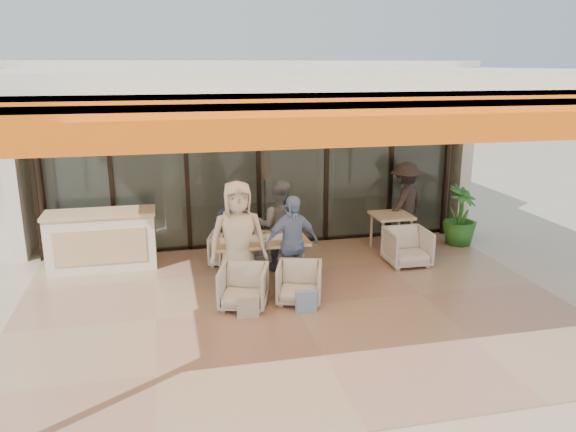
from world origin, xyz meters
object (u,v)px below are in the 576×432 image
at_px(chair_far_right, 274,242).
at_px(potted_palm, 460,216).
at_px(chair_near_right, 299,281).
at_px(diner_cream, 238,239).
at_px(diner_periwinkle, 292,244).
at_px(side_chair, 407,245).
at_px(diner_navy, 231,232).
at_px(dining_table, 260,242).
at_px(chair_far_left, 228,247).
at_px(side_table, 391,220).
at_px(diner_grey, 280,226).
at_px(standing_woman, 404,203).
at_px(chair_near_left, 243,285).
at_px(host_counter, 102,240).

relative_size(chair_far_right, potted_palm, 0.59).
xyz_separation_m(chair_near_right, diner_cream, (-0.84, 0.50, 0.56)).
bearing_deg(diner_periwinkle, side_chair, 4.42).
height_order(chair_near_right, diner_navy, diner_navy).
relative_size(diner_navy, side_chair, 2.03).
distance_m(dining_table, diner_periwinkle, 0.63).
bearing_deg(chair_far_left, side_table, -165.04).
distance_m(diner_grey, side_chair, 2.30).
distance_m(chair_near_right, potted_palm, 4.23).
relative_size(chair_near_right, diner_periwinkle, 0.44).
bearing_deg(standing_woman, side_table, 9.08).
height_order(chair_far_right, chair_near_left, chair_far_right).
xyz_separation_m(host_counter, chair_near_left, (2.15, -2.13, -0.18)).
distance_m(host_counter, chair_far_left, 2.17).
relative_size(diner_periwinkle, side_table, 2.05).
xyz_separation_m(diner_navy, diner_cream, (0.00, -0.90, 0.15)).
xyz_separation_m(diner_periwinkle, side_table, (2.25, 1.38, -0.13)).
height_order(diner_cream, diner_periwinkle, diner_cream).
bearing_deg(diner_cream, diner_periwinkle, -0.49).
bearing_deg(chair_far_right, standing_woman, -153.33).
bearing_deg(dining_table, side_table, 19.06).
bearing_deg(chair_far_left, diner_grey, 164.54).
relative_size(chair_near_right, side_table, 0.90).
relative_size(chair_far_right, diner_cream, 0.39).
bearing_deg(side_chair, dining_table, -175.29).
bearing_deg(diner_navy, chair_far_right, -165.29).
bearing_deg(standing_woman, chair_near_left, -2.36).
distance_m(chair_far_left, diner_navy, 0.66).
bearing_deg(side_chair, chair_near_right, -152.30).
xyz_separation_m(chair_near_right, side_table, (2.25, 1.88, 0.30)).
xyz_separation_m(chair_near_left, diner_periwinkle, (0.84, 0.50, 0.42)).
bearing_deg(chair_near_right, diner_cream, 166.91).
height_order(diner_grey, diner_cream, diner_cream).
xyz_separation_m(chair_far_left, diner_grey, (0.84, -0.50, 0.48)).
xyz_separation_m(side_table, side_chair, (0.00, -0.75, -0.27)).
distance_m(side_table, potted_palm, 1.49).
relative_size(side_table, potted_palm, 0.62).
height_order(diner_periwinkle, standing_woman, standing_woman).
xyz_separation_m(chair_far_left, side_chair, (3.09, -0.77, 0.05)).
distance_m(host_counter, side_chair, 5.33).
distance_m(side_chair, standing_woman, 1.36).
xyz_separation_m(dining_table, side_table, (2.68, 0.92, -0.05)).
xyz_separation_m(chair_near_left, side_chair, (3.09, 1.13, 0.02)).
distance_m(side_table, standing_woman, 0.67).
bearing_deg(diner_navy, side_table, 172.82).
bearing_deg(host_counter, diner_cream, -37.15).
bearing_deg(dining_table, chair_near_left, -113.28).
distance_m(chair_near_left, potted_palm, 4.99).
xyz_separation_m(side_table, potted_palm, (1.48, 0.09, -0.04)).
relative_size(chair_far_right, chair_near_left, 1.01).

